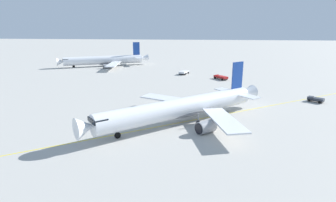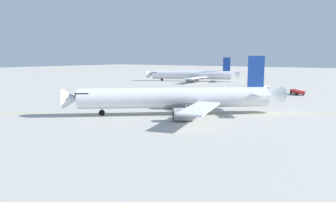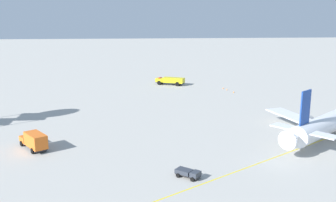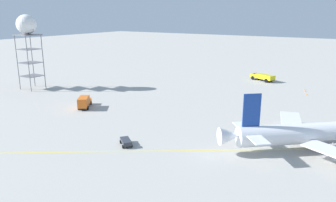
{
  "view_description": "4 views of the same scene",
  "coord_description": "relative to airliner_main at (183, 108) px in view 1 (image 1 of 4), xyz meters",
  "views": [
    {
      "loc": [
        4.96,
        -56.39,
        19.18
      ],
      "look_at": [
        -0.15,
        -5.12,
        4.84
      ],
      "focal_mm": 29.69,
      "sensor_mm": 36.0,
      "label": 1
    },
    {
      "loc": [
        34.9,
        -53.1,
        10.82
      ],
      "look_at": [
        1.45,
        -4.93,
        2.62
      ],
      "focal_mm": 33.57,
      "sensor_mm": 36.0,
      "label": 2
    },
    {
      "loc": [
        42.94,
        68.32,
        23.92
      ],
      "look_at": [
        37.09,
        -2.7,
        7.65
      ],
      "focal_mm": 41.64,
      "sensor_mm": 36.0,
      "label": 3
    },
    {
      "loc": [
        -2.38,
        60.72,
        24.56
      ],
      "look_at": [
        37.09,
        -2.7,
        4.54
      ],
      "focal_mm": 35.27,
      "sensor_mm": 36.0,
      "label": 4
    }
  ],
  "objects": [
    {
      "name": "ops_pickup_truck",
      "position": [
        11.4,
        46.47,
        -2.21
      ],
      "size": [
        4.99,
        5.66,
        1.41
      ],
      "rotation": [
        0.0,
        0.0,
        2.23
      ],
      "color": "#232326",
      "rests_on": "ground_plane"
    },
    {
      "name": "pushback_tug_truck",
      "position": [
        -2.22,
        55.79,
        -2.21
      ],
      "size": [
        3.94,
        5.89,
        1.3
      ],
      "rotation": [
        0.0,
        0.0,
        1.24
      ],
      "color": "#232326",
      "rests_on": "ground_plane"
    },
    {
      "name": "ground_plane",
      "position": [
        -2.67,
        3.64,
        -3.02
      ],
      "size": [
        600.0,
        600.0,
        0.0
      ],
      "primitive_type": "plane",
      "color": "#ADAAA3"
    },
    {
      "name": "airliner_main",
      "position": [
        0.0,
        0.0,
        0.0
      ],
      "size": [
        34.41,
        30.11,
        11.17
      ],
      "rotation": [
        0.0,
        0.0,
        3.84
      ],
      "color": "white",
      "rests_on": "ground_plane"
    },
    {
      "name": "taxiway_centreline",
      "position": [
        1.66,
        1.35,
        -3.01
      ],
      "size": [
        100.32,
        67.15,
        0.01
      ],
      "rotation": [
        0.0,
        0.0,
        3.73
      ],
      "color": "yellow",
      "rests_on": "ground_plane"
    },
    {
      "name": "baggage_truck_truck",
      "position": [
        32.9,
        18.64,
        -2.31
      ],
      "size": [
        3.9,
        3.63,
        1.22
      ],
      "rotation": [
        0.0,
        0.0,
        2.45
      ],
      "color": "#232326",
      "rests_on": "ground_plane"
    },
    {
      "name": "airliner_secondary",
      "position": [
        -40.11,
        74.21,
        -0.37
      ],
      "size": [
        39.54,
        34.64,
        10.85
      ],
      "rotation": [
        0.0,
        0.0,
        3.57
      ],
      "color": "white",
      "rests_on": "ground_plane"
    }
  ]
}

